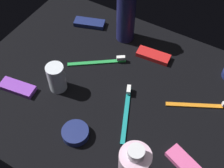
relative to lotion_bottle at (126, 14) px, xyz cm
name	(u,v)px	position (x,y,z in cm)	size (l,w,h in cm)	color
ground_plane	(112,92)	(7.45, -21.32, -10.27)	(84.00, 64.00, 1.20)	black
lotion_bottle	(126,14)	(0.00, 0.00, 0.00)	(5.87, 5.87, 21.70)	navy
deodorant_stick	(56,78)	(-6.56, -28.12, -5.33)	(5.00, 5.00, 8.69)	silver
toothbrush_orange	(203,105)	(31.85, -13.40, -9.07)	(16.59, 9.24, 2.10)	orange
toothbrush_green	(100,61)	(-1.07, -13.91, -9.07)	(15.31, 11.49, 2.10)	green
toothbrush_teal	(126,110)	(14.43, -25.50, -9.07)	(8.11, 17.05, 2.10)	teal
snack_bar_purple	(18,87)	(-16.27, -34.61, -8.92)	(10.40, 4.00, 1.50)	purple
snack_bar_navy	(89,23)	(-13.61, -0.68, -8.92)	(10.40, 4.00, 1.50)	navy
snack_bar_pink	(186,165)	(34.27, -31.99, -8.92)	(10.40, 4.00, 1.50)	#E55999
snack_bar_red	(153,56)	(12.07, -3.48, -8.92)	(10.40, 4.00, 1.50)	red
cream_tin_left	(75,133)	(6.64, -38.49, -8.58)	(7.01, 7.01, 2.19)	navy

